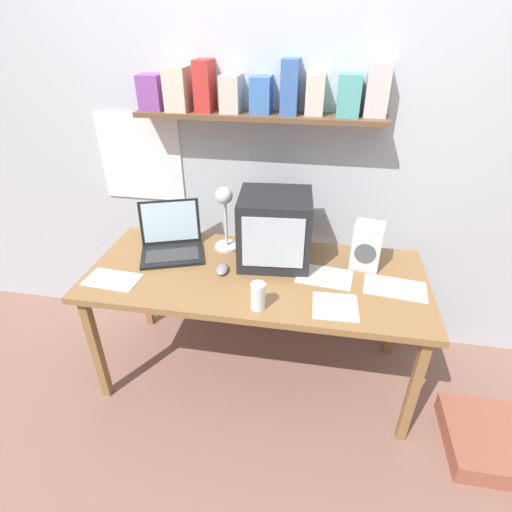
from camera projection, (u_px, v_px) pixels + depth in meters
name	position (u px, v px, depth m)	size (l,w,h in m)	color
ground_plane	(256.00, 370.00, 2.45)	(12.00, 12.00, 0.00)	#8B6254
back_wall	(270.00, 135.00, 2.19)	(5.60, 0.24, 2.60)	silver
corner_desk	(256.00, 281.00, 2.11)	(1.75, 0.75, 0.72)	olive
crt_monitor	(275.00, 229.00, 2.09)	(0.40, 0.37, 0.38)	#232326
laptop	(171.00, 240.00, 2.24)	(0.42, 0.40, 0.26)	black
desk_lamp	(225.00, 211.00, 2.15)	(0.14, 0.17, 0.39)	silver
juice_glass	(258.00, 297.00, 1.80)	(0.07, 0.07, 0.13)	white
space_heater	(367.00, 246.00, 2.07)	(0.17, 0.16, 0.25)	silver
computer_mouse	(222.00, 269.00, 2.08)	(0.07, 0.11, 0.03)	gray
open_notebook	(335.00, 306.00, 1.83)	(0.21, 0.21, 0.00)	white
loose_paper_near_laptop	(112.00, 280.00, 2.02)	(0.28, 0.18, 0.00)	silver
loose_paper_near_monitor	(324.00, 276.00, 2.05)	(0.30, 0.22, 0.00)	white
printed_handout	(395.00, 288.00, 1.96)	(0.32, 0.21, 0.00)	white
floor_cushion	(491.00, 441.00, 1.99)	(0.44, 0.44, 0.11)	#9D543E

